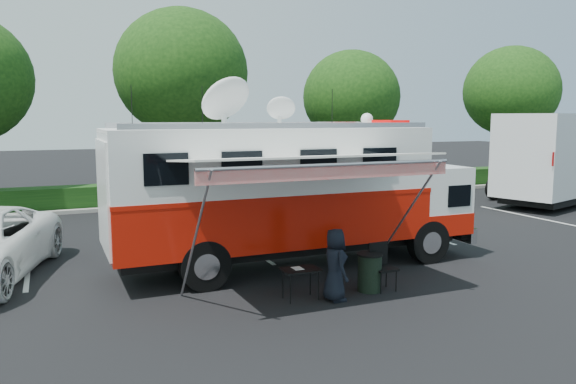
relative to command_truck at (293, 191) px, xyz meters
The scene contains 9 objects.
ground_plane 1.99m from the command_truck, ahead, with size 120.00×120.00×0.00m, color black.
back_border 13.31m from the command_truck, 84.57° to the left, with size 60.00×6.14×8.87m.
stall_lines 3.62m from the command_truck, 97.89° to the left, with size 24.12×5.50×0.01m.
command_truck is the anchor object (origin of this frame).
awning 3.06m from the command_truck, 107.42° to the right, with size 5.28×2.72×3.19m.
person 3.56m from the command_truck, 95.88° to the right, with size 0.76×0.50×1.56m, color black.
folding_table 3.07m from the command_truck, 110.09° to the right, with size 0.82×0.59×0.68m.
folding_chair 3.14m from the command_truck, 68.32° to the right, with size 0.52×0.55×1.06m.
trash_bin 3.17m from the command_truck, 74.71° to the right, with size 0.58×0.58×0.86m.
Camera 1 is at (-5.88, -13.21, 3.89)m, focal length 35.00 mm.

